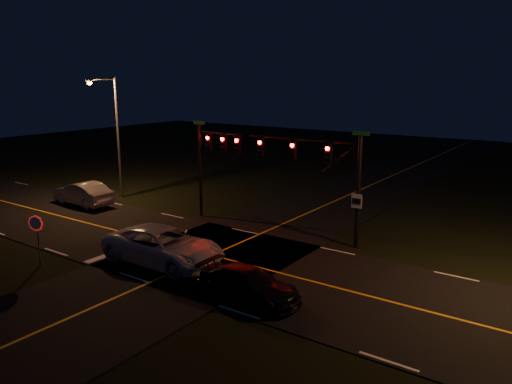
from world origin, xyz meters
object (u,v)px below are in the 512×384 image
Objects in this scene: signal_mast_nw at (213,154)px; sedan_silver at (83,194)px; suv_dark at (249,285)px; streetlight_nw at (114,128)px; stop_sign at (36,229)px; signal_mast_ne at (319,164)px; pickup_white at (164,247)px.

sedan_silver is (-9.87, -2.76, -3.42)m from signal_mast_nw.
streetlight_nw is at bearing 66.41° from suv_dark.
signal_mast_ne is at bearing 51.10° from stop_sign.
stop_sign is at bearing 125.10° from pickup_white.
streetlight_nw is 1.95× the size of suv_dark.
signal_mast_ne is 17.96m from sedan_silver.
sedan_silver is (-17.39, -2.75, -3.52)m from signal_mast_ne.
stop_sign is 6.12m from pickup_white.
suv_dark is at bearing -101.84° from pickup_white.
signal_mast_nw is at bearing 20.28° from pickup_white.
signal_mast_nw is at bearing -0.86° from streetlight_nw.
sedan_silver is at bearing 74.35° from suv_dark.
streetlight_nw is 1.20× the size of signal_mast_ne.
streetlight_nw reaches higher than stop_sign.
sedan_silver reaches higher than suv_dark.
sedan_silver is at bearing 67.12° from pickup_white.
streetlight_nw reaches higher than signal_mast_nw.
stop_sign reaches higher than suv_dark.
suv_dark is at bearing -25.22° from streetlight_nw.
streetlight_nw reaches higher than suv_dark.
stop_sign is (8.00, -11.47, -3.51)m from streetlight_nw.
stop_sign is 11.04m from suv_dark.
streetlight_nw is 5.37m from sedan_silver.
signal_mast_nw is at bearing 81.89° from stop_sign.
signal_mast_ne is at bearing -31.86° from pickup_white.
suv_dark is (18.64, -8.78, -4.68)m from streetlight_nw.
sedan_silver is at bearing -164.40° from signal_mast_nw.
pickup_white is at bearing -31.35° from streetlight_nw.
signal_mast_nw reaches higher than stop_sign.
pickup_white is (12.80, -7.80, -4.47)m from streetlight_nw.
signal_mast_ne reaches higher than pickup_white.
streetlight_nw is at bearing 179.14° from signal_mast_nw.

